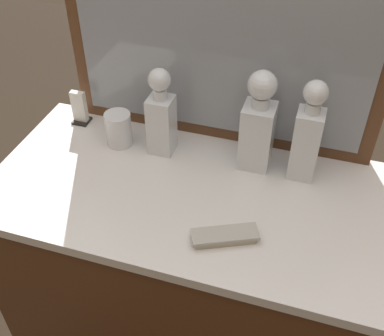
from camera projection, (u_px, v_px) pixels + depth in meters
name	position (u px, v px, depth m)	size (l,w,h in m)	color
dresser	(192.00, 287.00, 1.56)	(1.12, 0.56, 0.88)	brown
dresser_mirror	(222.00, 25.00, 1.23)	(0.91, 0.03, 0.72)	brown
crystal_decanter_front	(161.00, 120.00, 1.35)	(0.07, 0.07, 0.27)	white
crystal_decanter_far_left	(258.00, 129.00, 1.29)	(0.09, 0.09, 0.30)	white
crystal_decanter_right	(307.00, 139.00, 1.25)	(0.07, 0.07, 0.30)	white
crystal_tumbler_center	(119.00, 130.00, 1.41)	(0.08, 0.08, 0.10)	white
silver_brush_far_right	(225.00, 236.00, 1.14)	(0.17, 0.12, 0.02)	#B7A88C
napkin_holder	(80.00, 110.00, 1.49)	(0.05, 0.05, 0.11)	black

